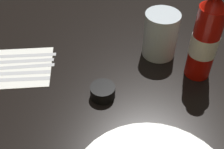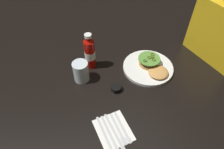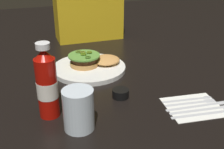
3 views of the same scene
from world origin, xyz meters
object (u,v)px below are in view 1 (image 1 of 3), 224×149
(water_glass, at_px, (160,35))
(butter_knife, at_px, (8,61))
(ketchup_bottle, at_px, (206,39))
(steak_knife, at_px, (6,67))
(condiment_cup, at_px, (103,92))
(spoon_utensil, at_px, (2,79))
(napkin, at_px, (17,67))
(fork_utensil, at_px, (8,73))
(table_knife, at_px, (9,55))

(water_glass, distance_m, butter_knife, 0.39)
(ketchup_bottle, bearing_deg, steak_knife, -12.77)
(condiment_cup, distance_m, spoon_utensil, 0.25)
(butter_knife, height_order, spoon_utensil, same)
(napkin, height_order, fork_utensil, fork_utensil)
(ketchup_bottle, height_order, fork_utensil, ketchup_bottle)
(ketchup_bottle, xyz_separation_m, water_glass, (0.07, -0.09, -0.04))
(ketchup_bottle, xyz_separation_m, napkin, (0.44, -0.10, -0.10))
(condiment_cup, relative_size, table_knife, 0.26)
(butter_knife, relative_size, fork_utensil, 1.18)
(table_knife, relative_size, butter_knife, 1.04)
(table_knife, xyz_separation_m, spoon_utensil, (0.01, 0.09, -0.00))
(ketchup_bottle, height_order, butter_knife, ketchup_bottle)
(water_glass, distance_m, napkin, 0.37)
(water_glass, bearing_deg, spoon_utensil, 4.39)
(napkin, bearing_deg, water_glass, 178.37)
(condiment_cup, distance_m, steak_knife, 0.26)
(condiment_cup, xyz_separation_m, butter_knife, (0.22, -0.16, -0.01))
(napkin, bearing_deg, table_knife, -65.40)
(napkin, bearing_deg, ketchup_bottle, 166.76)
(butter_knife, height_order, steak_knife, same)
(ketchup_bottle, distance_m, napkin, 0.46)
(condiment_cup, bearing_deg, fork_utensil, -27.92)
(water_glass, height_order, butter_knife, water_glass)
(water_glass, bearing_deg, condiment_cup, 36.36)
(water_glass, bearing_deg, napkin, -1.63)
(table_knife, xyz_separation_m, butter_knife, (0.00, 0.02, -0.00))
(table_knife, relative_size, spoon_utensil, 1.22)
(fork_utensil, bearing_deg, ketchup_bottle, 169.75)
(water_glass, relative_size, spoon_utensil, 0.68)
(water_glass, distance_m, condiment_cup, 0.22)
(table_knife, bearing_deg, ketchup_bottle, 161.83)
(ketchup_bottle, xyz_separation_m, steak_knife, (0.46, -0.10, -0.10))
(napkin, bearing_deg, condiment_cup, 145.51)
(water_glass, xyz_separation_m, napkin, (0.37, -0.01, -0.06))
(napkin, bearing_deg, butter_knife, -46.78)
(fork_utensil, height_order, spoon_utensil, same)
(butter_knife, bearing_deg, ketchup_bottle, 164.47)
(table_knife, height_order, butter_knife, same)
(ketchup_bottle, xyz_separation_m, fork_utensil, (0.46, -0.08, -0.10))
(steak_knife, xyz_separation_m, fork_utensil, (-0.01, 0.02, -0.00))
(napkin, height_order, steak_knife, steak_knife)
(butter_knife, xyz_separation_m, steak_knife, (0.00, 0.02, 0.00))
(ketchup_bottle, relative_size, spoon_utensil, 1.30)
(table_knife, height_order, steak_knife, same)
(water_glass, height_order, fork_utensil, water_glass)
(butter_knife, bearing_deg, water_glass, 174.80)
(ketchup_bottle, relative_size, napkin, 1.33)
(steak_knife, bearing_deg, butter_knife, -97.26)
(condiment_cup, bearing_deg, table_knife, -39.91)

